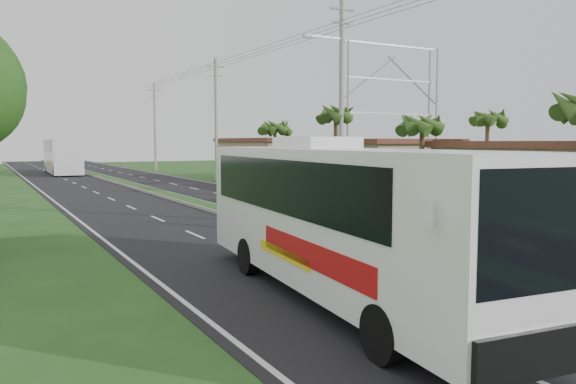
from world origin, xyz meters
TOP-DOWN VIEW (x-y plane):
  - ground at (0.00, 0.00)m, footprint 180.00×180.00m
  - road_asphalt at (0.00, 20.00)m, footprint 14.00×160.00m
  - median_strip at (0.00, 20.00)m, footprint 1.20×160.00m
  - lane_edge_left at (-6.70, 20.00)m, footprint 0.12×160.00m
  - lane_edge_right at (6.70, 20.00)m, footprint 0.12×160.00m
  - shop_mid at (14.00, 22.00)m, footprint 7.60×10.60m
  - shop_far at (14.00, 36.00)m, footprint 8.60×11.60m
  - palm_verge_b at (9.40, 12.00)m, footprint 2.40×2.40m
  - palm_verge_c at (8.80, 19.00)m, footprint 2.40×2.40m
  - palm_verge_d at (9.30, 28.00)m, footprint 2.40×2.40m
  - palm_behind_shop at (17.50, 15.00)m, footprint 2.40×2.40m
  - utility_pole_b at (8.47, 18.00)m, footprint 3.20×0.28m
  - utility_pole_c at (8.50, 38.00)m, footprint 1.60×0.28m
  - utility_pole_d at (8.50, 58.00)m, footprint 1.60×0.28m
  - billboard_lattice at (22.00, 30.00)m, footprint 10.18×1.18m
  - coach_bus_main at (-3.64, 0.36)m, footprint 3.45×11.28m
  - coach_bus_far at (-2.48, 55.47)m, footprint 3.17×13.04m
  - motorcyclist at (-0.85, 10.10)m, footprint 1.62×1.06m

SIDE VIEW (x-z plane):
  - ground at x=0.00m, z-range 0.00..0.00m
  - lane_edge_left at x=-6.70m, z-range 0.00..0.00m
  - lane_edge_right at x=6.70m, z-range 0.00..0.00m
  - road_asphalt at x=0.00m, z-range 0.00..0.02m
  - median_strip at x=0.00m, z-range 0.01..0.20m
  - motorcyclist at x=-0.85m, z-range -0.30..1.86m
  - shop_mid at x=14.00m, z-range 0.02..3.69m
  - shop_far at x=14.00m, z-range 0.02..3.84m
  - coach_bus_main at x=-3.64m, z-range 0.18..3.77m
  - coach_bus_far at x=-2.48m, z-range 0.25..4.03m
  - palm_verge_b at x=9.40m, z-range 1.83..6.88m
  - palm_verge_d at x=9.30m, z-range 1.92..7.17m
  - palm_behind_shop at x=17.50m, z-range 2.11..7.76m
  - palm_verge_c at x=8.80m, z-range 2.20..8.05m
  - utility_pole_d at x=8.50m, z-range 0.17..10.67m
  - utility_pole_c at x=8.50m, z-range 0.17..11.17m
  - utility_pole_b at x=8.47m, z-range 0.26..12.26m
  - billboard_lattice at x=22.00m, z-range 0.79..12.86m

